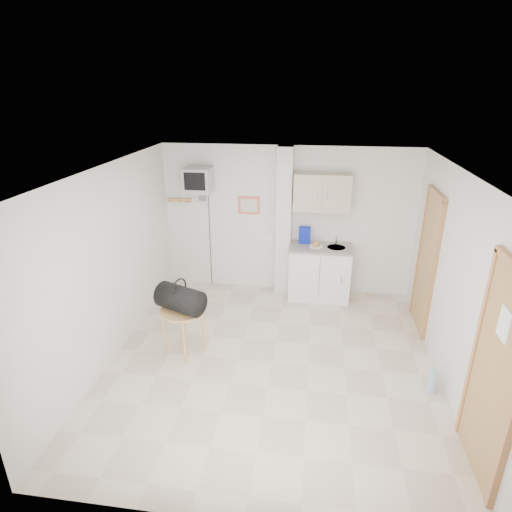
# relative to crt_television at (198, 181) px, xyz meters

# --- Properties ---
(ground) EXTENTS (4.50, 4.50, 0.00)m
(ground) POSITION_rel_crt_television_xyz_m (1.45, -2.02, -1.94)
(ground) COLOR beige
(ground) RESTS_ON ground
(room_envelope) EXTENTS (4.24, 4.54, 2.55)m
(room_envelope) POSITION_rel_crt_television_xyz_m (1.69, -1.93, -0.40)
(room_envelope) COLOR white
(room_envelope) RESTS_ON ground
(kitchenette) EXTENTS (1.03, 0.58, 2.10)m
(kitchenette) POSITION_rel_crt_television_xyz_m (2.02, -0.02, -1.13)
(kitchenette) COLOR white
(kitchenette) RESTS_ON ground
(crt_television) EXTENTS (0.44, 0.45, 2.15)m
(crt_television) POSITION_rel_crt_television_xyz_m (0.00, 0.00, 0.00)
(crt_television) COLOR slate
(crt_television) RESTS_ON ground
(round_table) EXTENTS (0.59, 0.59, 0.65)m
(round_table) POSITION_rel_crt_television_xyz_m (0.25, -1.94, -1.38)
(round_table) COLOR tan
(round_table) RESTS_ON ground
(duffel_bag) EXTENTS (0.71, 0.56, 0.46)m
(duffel_bag) POSITION_rel_crt_television_xyz_m (0.24, -1.97, -1.12)
(duffel_bag) COLOR black
(duffel_bag) RESTS_ON round_table
(water_bottle) EXTENTS (0.11, 0.11, 0.33)m
(water_bottle) POSITION_rel_crt_television_xyz_m (3.37, -2.34, -1.79)
(water_bottle) COLOR #9BBCD0
(water_bottle) RESTS_ON ground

